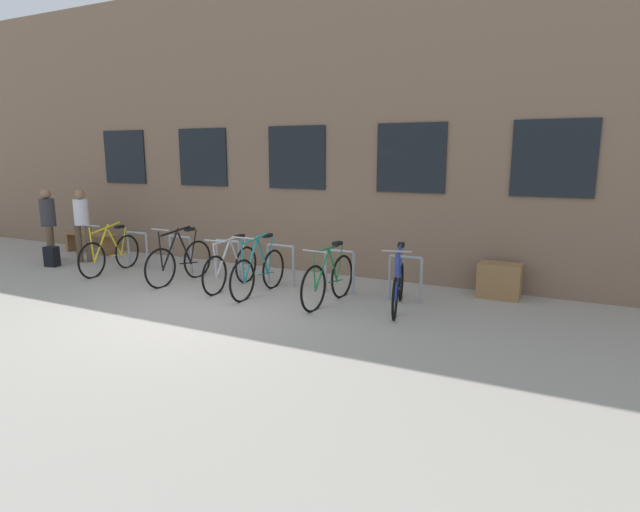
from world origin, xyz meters
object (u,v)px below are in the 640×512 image
at_px(bicycle_silver, 231,268).
at_px(wooden_bench, 90,238).
at_px(bicycle_yellow, 110,254).
at_px(bicycle_teal, 259,272).
at_px(person_browsing, 48,220).
at_px(bicycle_green, 329,280).
at_px(planter_box, 499,281).
at_px(person_by_bench, 82,221).
at_px(bicycle_black, 180,261).
at_px(bicycle_blue, 398,286).
at_px(backpack, 52,257).

height_order(bicycle_silver, wooden_bench, bicycle_silver).
height_order(bicycle_yellow, bicycle_teal, bicycle_teal).
bearing_deg(person_browsing, bicycle_silver, -1.52).
distance_m(bicycle_yellow, bicycle_green, 5.05).
bearing_deg(bicycle_green, planter_box, 33.60).
bearing_deg(person_by_bench, bicycle_black, -9.01).
xyz_separation_m(bicycle_yellow, wooden_bench, (-2.24, 1.36, -0.03)).
bearing_deg(person_browsing, bicycle_green, -2.01).
distance_m(bicycle_yellow, bicycle_blue, 6.17).
bearing_deg(bicycle_green, bicycle_yellow, 179.31).
bearing_deg(bicycle_black, bicycle_yellow, 179.66).
distance_m(bicycle_teal, bicycle_black, 1.83).
bearing_deg(wooden_bench, person_browsing, -83.48).
distance_m(bicycle_black, wooden_bench, 4.33).
bearing_deg(person_browsing, person_by_bench, 23.81).
height_order(bicycle_teal, wooden_bench, bicycle_teal).
bearing_deg(bicycle_teal, bicycle_yellow, 178.92).
distance_m(bicycle_blue, backpack, 7.80).
xyz_separation_m(bicycle_teal, person_by_bench, (-5.09, 0.57, 0.55)).
distance_m(bicycle_silver, bicycle_black, 1.15).
bearing_deg(bicycle_black, bicycle_silver, 3.26).
relative_size(bicycle_blue, wooden_bench, 1.06).
distance_m(bicycle_silver, planter_box, 4.74).
bearing_deg(person_browsing, bicycle_blue, -0.13).
relative_size(bicycle_silver, bicycle_blue, 1.02).
bearing_deg(backpack, bicycle_green, -7.32).
distance_m(bicycle_teal, person_browsing, 5.84).
bearing_deg(bicycle_blue, backpack, -177.56).
height_order(person_by_bench, person_browsing, person_browsing).
bearing_deg(bicycle_teal, bicycle_silver, 169.67).
relative_size(bicycle_teal, bicycle_blue, 1.02).
bearing_deg(bicycle_blue, bicycle_green, -168.22).
relative_size(person_by_bench, person_browsing, 1.00).
relative_size(bicycle_green, person_browsing, 1.03).
relative_size(bicycle_green, bicycle_teal, 0.99).
xyz_separation_m(bicycle_teal, person_browsing, (-5.80, 0.26, 0.55)).
relative_size(wooden_bench, planter_box, 2.28).
bearing_deg(bicycle_silver, bicycle_yellow, -178.97).
bearing_deg(bicycle_blue, planter_box, 46.17).
height_order(bicycle_black, person_by_bench, person_by_bench).
bearing_deg(bicycle_yellow, planter_box, 11.82).
distance_m(bicycle_yellow, person_by_bench, 1.58).
height_order(bicycle_silver, person_by_bench, person_by_bench).
height_order(person_browsing, backpack, person_browsing).
bearing_deg(wooden_bench, bicycle_blue, -8.08).
relative_size(bicycle_green, bicycle_black, 0.99).
height_order(bicycle_green, planter_box, bicycle_green).
xyz_separation_m(wooden_bench, person_by_bench, (0.85, -0.86, 0.59)).
relative_size(bicycle_yellow, backpack, 3.98).
bearing_deg(planter_box, backpack, -169.26).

